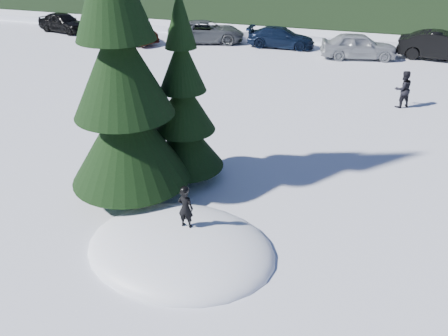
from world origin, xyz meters
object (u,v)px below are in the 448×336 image
(spruce_short, at_px, (184,111))
(adult_0, at_px, (403,89))
(car_0, at_px, (63,22))
(car_3, at_px, (281,37))
(car_4, at_px, (359,46))
(spruce_tall, at_px, (121,79))
(car_5, at_px, (442,46))
(car_2, at_px, (206,32))
(car_1, at_px, (130,32))
(child_skier, at_px, (186,208))

(spruce_short, height_order, adult_0, spruce_short)
(spruce_short, relative_size, car_0, 1.34)
(adult_0, height_order, car_3, adult_0)
(car_3, xyz_separation_m, car_4, (4.76, -1.20, 0.11))
(car_3, bearing_deg, car_4, -105.87)
(spruce_tall, distance_m, spruce_short, 2.11)
(spruce_tall, xyz_separation_m, car_3, (0.14, 18.40, -2.71))
(car_3, bearing_deg, adult_0, -142.93)
(car_0, bearing_deg, car_3, -75.47)
(adult_0, height_order, car_5, adult_0)
(adult_0, distance_m, car_3, 11.17)
(car_0, bearing_deg, car_5, -76.10)
(car_2, relative_size, car_5, 1.06)
(car_1, bearing_deg, spruce_short, -124.32)
(spruce_tall, height_order, car_3, spruce_tall)
(car_4, height_order, car_5, car_5)
(car_5, bearing_deg, child_skier, 166.72)
(spruce_short, bearing_deg, car_5, 63.88)
(child_skier, bearing_deg, car_0, -47.73)
(car_4, bearing_deg, child_skier, 159.05)
(car_2, height_order, car_5, car_5)
(car_1, distance_m, car_5, 18.83)
(spruce_tall, bearing_deg, car_4, 74.07)
(spruce_short, height_order, car_2, spruce_short)
(car_2, xyz_separation_m, car_3, (4.89, 0.21, -0.08))
(spruce_tall, xyz_separation_m, child_skier, (2.24, -1.50, -2.34))
(spruce_short, distance_m, adult_0, 10.40)
(spruce_tall, bearing_deg, car_1, 119.71)
(spruce_tall, bearing_deg, car_0, 131.08)
(spruce_tall, relative_size, spruce_short, 1.60)
(car_2, distance_m, car_3, 4.90)
(car_4, xyz_separation_m, car_5, (4.43, 1.21, 0.05))
(adult_0, height_order, car_2, adult_0)
(car_2, distance_m, car_5, 14.09)
(car_0, xyz_separation_m, car_4, (20.52, -0.72, 0.04))
(spruce_tall, height_order, car_0, spruce_tall)
(child_skier, relative_size, car_1, 0.25)
(spruce_short, xyz_separation_m, car_1, (-10.39, 15.06, -1.43))
(car_1, xyz_separation_m, car_5, (18.73, 1.95, 0.10))
(car_4, bearing_deg, car_1, 80.10)
(spruce_tall, relative_size, car_2, 1.75)
(car_4, distance_m, car_5, 4.60)
(spruce_short, xyz_separation_m, car_2, (-5.75, 16.79, -1.42))
(spruce_tall, height_order, spruce_short, spruce_tall)
(adult_0, distance_m, car_5, 8.99)
(car_5, bearing_deg, adult_0, 172.14)
(child_skier, height_order, adult_0, adult_0)
(car_1, height_order, car_5, car_5)
(car_3, bearing_deg, car_2, 90.77)
(adult_0, xyz_separation_m, car_2, (-11.88, 8.50, -0.08))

